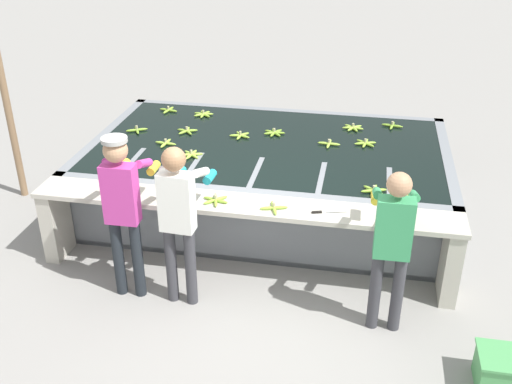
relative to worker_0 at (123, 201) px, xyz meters
The scene contains 26 objects.
ground_plane 1.50m from the worker_0, 15.08° to the left, with size 80.00×80.00×0.00m, color gray.
wash_tank 2.38m from the worker_0, 62.96° to the left, with size 4.38×2.66×0.86m.
work_ledge 1.24m from the worker_0, 25.88° to the left, with size 4.38×0.45×0.86m.
worker_0 is the anchor object (origin of this frame).
worker_1 0.55m from the worker_0, ahead, with size 0.43×0.72×1.66m.
worker_2 2.51m from the worker_0, ahead, with size 0.41×0.71×1.61m.
banana_bunch_floating_0 1.14m from the worker_0, 113.03° to the left, with size 0.25×0.25×0.08m.
banana_bunch_floating_1 3.03m from the worker_0, 100.36° to the left, with size 0.28×0.28×0.08m.
banana_bunch_floating_2 2.29m from the worker_0, 108.02° to the left, with size 0.26×0.26×0.08m.
banana_bunch_floating_3 3.18m from the worker_0, 45.77° to the left, with size 0.28×0.28×0.08m.
banana_bunch_floating_4 2.91m from the worker_0, 90.32° to the left, with size 0.28×0.28×0.08m.
banana_bunch_floating_5 2.34m from the worker_0, 73.72° to the left, with size 0.28×0.27×0.08m.
banana_bunch_floating_6 1.56m from the worker_0, 82.14° to the left, with size 0.28×0.28×0.08m.
banana_bunch_floating_7 3.90m from the worker_0, 49.20° to the left, with size 0.28×0.28×0.08m.
banana_bunch_floating_8 2.82m from the worker_0, 50.75° to the left, with size 0.28×0.28×0.08m.
banana_bunch_floating_9 2.64m from the worker_0, 66.30° to the left, with size 0.28×0.28×0.08m.
banana_bunch_floating_10 3.46m from the worker_0, 53.72° to the left, with size 0.28×0.27×0.08m.
banana_bunch_floating_11 2.55m from the worker_0, 23.22° to the left, with size 0.28×0.28×0.08m.
banana_bunch_floating_12 1.83m from the worker_0, 96.13° to the left, with size 0.28×0.28×0.08m.
banana_bunch_floating_13 2.26m from the worker_0, 91.48° to the left, with size 0.28×0.27×0.08m.
banana_bunch_ledge_0 0.93m from the worker_0, 31.98° to the left, with size 0.28×0.28×0.08m.
banana_bunch_ledge_1 1.46m from the worker_0, 17.43° to the left, with size 0.28×0.28×0.08m.
knife_0 1.93m from the worker_0, 13.90° to the left, with size 0.34×0.13×0.02m.
knife_1 0.53m from the worker_0, 51.49° to the left, with size 0.16×0.33×0.02m.
crate 3.70m from the worker_0, 10.64° to the right, with size 0.55×0.39×0.32m.
support_post_left 2.88m from the worker_0, 141.70° to the left, with size 0.09×0.09×3.20m.
Camera 1 is at (1.14, -4.94, 3.72)m, focal length 42.00 mm.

